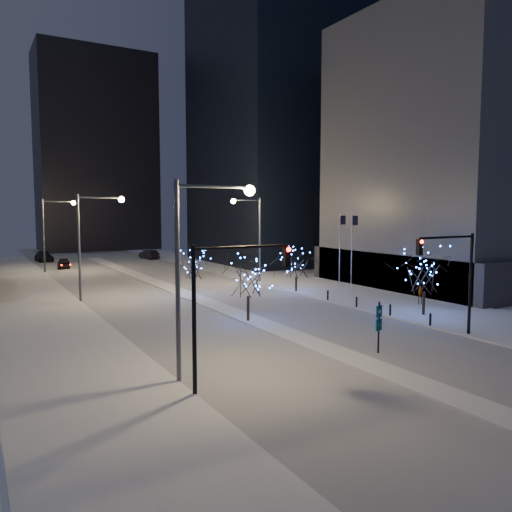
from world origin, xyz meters
TOP-DOWN VIEW (x-y plane):
  - ground at (0.00, 0.00)m, footprint 160.00×160.00m
  - road at (0.00, 35.00)m, footprint 20.00×130.00m
  - median at (0.00, 30.00)m, footprint 2.00×80.00m
  - east_sidewalk at (15.00, 20.00)m, footprint 10.00×90.00m
  - west_sidewalk at (-14.00, 20.00)m, footprint 8.00×90.00m
  - midrise_block at (34.00, 18.00)m, footprint 30.00×22.00m
  - plinth at (34.00, 18.00)m, footprint 30.00×24.00m
  - horizon_block at (6.00, 92.00)m, footprint 24.00×14.00m
  - street_lamp_w_near at (-8.94, 2.00)m, footprint 4.40×0.56m
  - street_lamp_w_mid at (-8.94, 27.00)m, footprint 4.40×0.56m
  - street_lamp_w_far at (-8.94, 52.00)m, footprint 4.40×0.56m
  - street_lamp_east at (10.08, 30.00)m, footprint 3.90×0.56m
  - traffic_signal_west at (-8.44, -0.00)m, footprint 5.26×0.43m
  - traffic_signal_east at (8.94, 1.00)m, footprint 5.26×0.43m
  - flagpoles at (13.37, 17.25)m, footprint 1.35×2.60m
  - bollards at (10.20, 10.00)m, footprint 0.16×12.16m
  - car_near at (-6.84, 56.80)m, footprint 2.44×4.65m
  - car_mid at (8.50, 64.30)m, footprint 2.40×5.07m
  - car_far at (-8.11, 68.62)m, footprint 2.65×5.79m
  - holiday_tree_median_near at (-0.50, 12.10)m, footprint 4.72×4.72m
  - holiday_tree_median_far at (0.50, 24.92)m, footprint 3.44×3.44m
  - holiday_tree_plaza_near at (12.81, 6.95)m, footprint 4.38×4.38m
  - holiday_tree_plaza_far at (10.50, 21.67)m, footprint 4.66×4.66m
  - wayfinding_sign at (2.26, 1.00)m, footprint 0.55×0.20m
  - construction_sign at (15.99, 10.17)m, footprint 0.95×0.44m

SIDE VIEW (x-z plane):
  - ground at x=0.00m, z-range 0.00..0.00m
  - road at x=0.00m, z-range 0.00..0.02m
  - median at x=0.00m, z-range 0.00..0.15m
  - east_sidewalk at x=15.00m, z-range 0.00..0.15m
  - west_sidewalk at x=-14.00m, z-range 0.00..0.15m
  - bollards at x=10.20m, z-range 0.15..1.05m
  - car_near at x=-6.84m, z-range 0.00..1.51m
  - car_mid at x=8.50m, z-range 0.00..1.61m
  - car_far at x=-8.11m, z-range 0.00..1.64m
  - construction_sign at x=15.99m, z-range 0.32..2.00m
  - wayfinding_sign at x=2.26m, z-range 0.35..3.48m
  - plinth at x=34.00m, z-range 0.00..4.00m
  - holiday_tree_median_far at x=0.50m, z-range 0.83..5.20m
  - holiday_tree_plaza_far at x=10.50m, z-range 0.74..5.48m
  - holiday_tree_median_near at x=-0.50m, z-range 0.94..6.13m
  - holiday_tree_plaza_near at x=12.81m, z-range 0.91..6.30m
  - traffic_signal_west at x=-8.44m, z-range 1.26..8.26m
  - traffic_signal_east at x=8.94m, z-range 1.26..8.26m
  - flagpoles at x=13.37m, z-range 0.80..8.80m
  - street_lamp_east at x=10.08m, z-range 1.45..11.45m
  - street_lamp_w_near at x=-8.94m, z-range 1.50..11.50m
  - street_lamp_w_mid at x=-8.94m, z-range 1.50..11.50m
  - street_lamp_w_far at x=-8.94m, z-range 1.50..11.50m
  - midrise_block at x=34.00m, z-range 0.00..30.00m
  - horizon_block at x=6.00m, z-range 0.00..42.00m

